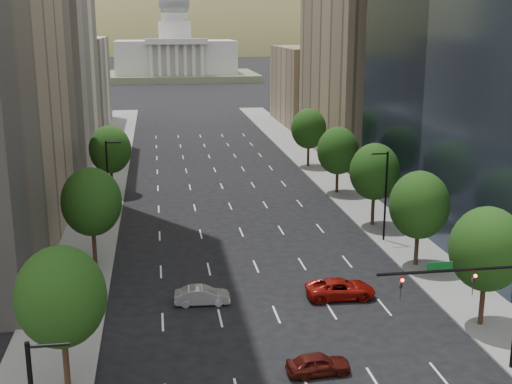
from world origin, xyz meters
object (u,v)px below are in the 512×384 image
capitol (176,57)px  car_red_far (340,289)px  car_maroon (318,364)px  traffic_signal (481,294)px  car_silver (202,296)px

capitol → car_red_far: size_ratio=11.04×
car_maroon → car_red_far: bearing=-25.6°
traffic_signal → car_red_far: (-5.03, 12.27, -4.42)m
car_maroon → car_silver: bearing=25.3°
traffic_signal → car_silver: traffic_signal is taller
traffic_signal → capitol: capitol is taller
car_maroon → traffic_signal: bearing=-100.9°
capitol → traffic_signal: bearing=-87.3°
car_red_far → traffic_signal: bearing=-156.0°
car_maroon → capitol: bearing=-3.1°
traffic_signal → car_silver: bearing=141.2°
capitol → car_silver: 207.22m
capitol → car_silver: (-5.27, -207.00, -7.88)m
car_maroon → car_silver: size_ratio=0.94×
traffic_signal → car_red_far: bearing=112.3°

